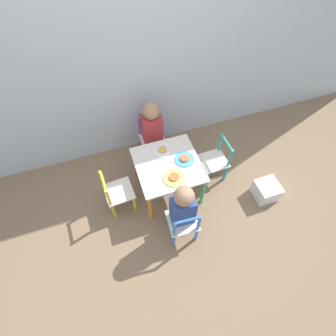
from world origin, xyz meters
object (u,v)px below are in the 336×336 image
(chair_teal, at_px, (216,161))
(chair_yellow, at_px, (117,193))
(kids_table, at_px, (168,168))
(plate_front, at_px, (174,177))
(plate_right, at_px, (185,159))
(child_back, at_px, (153,128))
(chair_purple, at_px, (152,138))
(storage_bin, at_px, (266,191))
(chair_blue, at_px, (183,224))
(plate_back, at_px, (162,150))
(child_front, at_px, (182,207))

(chair_teal, bearing_deg, chair_yellow, -89.04)
(kids_table, distance_m, chair_yellow, 0.54)
(plate_front, distance_m, plate_right, 0.23)
(chair_teal, bearing_deg, child_back, -131.80)
(chair_teal, bearing_deg, plate_right, -89.34)
(chair_purple, height_order, chair_teal, same)
(chair_purple, xyz_separation_m, plate_right, (0.17, -0.53, 0.20))
(plate_right, relative_size, storage_bin, 0.83)
(chair_blue, xyz_separation_m, storage_bin, (0.96, 0.12, -0.15))
(chair_teal, bearing_deg, plate_back, -107.52)
(chair_blue, distance_m, child_front, 0.21)
(kids_table, bearing_deg, child_front, -94.09)
(plate_front, height_order, plate_back, same)
(plate_back, relative_size, plate_right, 1.00)
(chair_purple, xyz_separation_m, plate_front, (0.01, -0.69, 0.20))
(plate_back, bearing_deg, child_back, 91.59)
(chair_teal, relative_size, plate_front, 2.52)
(plate_back, bearing_deg, child_front, -93.02)
(chair_teal, xyz_separation_m, storage_bin, (0.40, -0.42, -0.15))
(plate_back, distance_m, plate_right, 0.23)
(plate_front, relative_size, storage_bin, 0.87)
(plate_front, bearing_deg, kids_table, 90.00)
(chair_yellow, xyz_separation_m, child_front, (0.49, -0.44, 0.20))
(plate_back, bearing_deg, plate_right, -45.00)
(chair_teal, height_order, plate_right, chair_teal)
(chair_yellow, bearing_deg, child_front, -134.82)
(plate_front, bearing_deg, chair_purple, 90.78)
(kids_table, relative_size, chair_yellow, 1.20)
(chair_yellow, distance_m, child_front, 0.69)
(chair_purple, bearing_deg, plate_right, -72.70)
(kids_table, height_order, chair_blue, chair_blue)
(chair_purple, bearing_deg, child_front, -92.40)
(kids_table, relative_size, storage_bin, 2.64)
(chair_yellow, bearing_deg, plate_front, -107.68)
(chair_teal, xyz_separation_m, child_front, (-0.56, -0.48, 0.20))
(plate_back, bearing_deg, chair_yellow, -159.56)
(child_front, relative_size, plate_right, 3.97)
(kids_table, bearing_deg, chair_yellow, -176.63)
(kids_table, distance_m, plate_right, 0.18)
(plate_front, bearing_deg, chair_yellow, 165.69)
(plate_front, height_order, plate_right, same)
(chair_purple, height_order, child_front, child_front)
(child_front, bearing_deg, chair_yellow, -37.37)
(plate_back, bearing_deg, chair_teal, -16.08)
(chair_teal, height_order, child_front, child_front)
(chair_purple, bearing_deg, chair_teal, -44.79)
(plate_right, bearing_deg, chair_purple, 108.33)
(child_front, bearing_deg, plate_back, -88.93)
(chair_teal, distance_m, child_front, 0.77)
(chair_purple, bearing_deg, storage_bin, -46.05)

